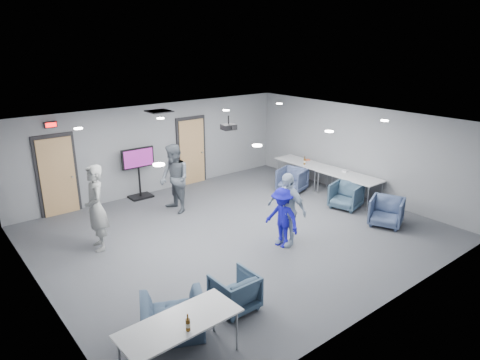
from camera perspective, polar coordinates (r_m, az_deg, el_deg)
floor at (r=10.60m, az=-0.19°, el=-6.98°), size 9.00×9.00×0.00m
ceiling at (r=9.77m, az=-0.20°, el=7.51°), size 9.00×9.00×0.00m
wall_back at (r=13.35m, az=-10.98°, el=4.17°), size 9.00×0.02×2.70m
wall_front at (r=7.62m, az=19.06°, el=-7.41°), size 9.00×0.02×2.70m
wall_left at (r=8.28m, az=-25.51°, el=-6.14°), size 0.02×8.00×2.70m
wall_right at (r=13.27m, az=15.22°, el=3.78°), size 0.02×8.00×2.70m
door_left at (r=12.33m, az=-23.14°, el=0.48°), size 1.06×0.17×2.24m
door_right at (r=13.96m, az=-6.48°, el=3.80°), size 1.06×0.17×2.24m
exit_sign at (r=12.00m, az=-23.93°, el=6.76°), size 0.32×0.08×0.16m
hvac_diffuser at (r=11.82m, az=-10.74°, el=9.00°), size 0.60×0.60×0.03m
downlights at (r=9.77m, az=-0.20°, el=7.42°), size 6.18×3.78×0.02m
person_a at (r=9.97m, az=-18.66°, el=-3.57°), size 0.58×0.78×1.96m
person_b at (r=11.65m, az=-8.73°, el=0.14°), size 0.72×0.92×1.89m
person_c at (r=9.76m, az=6.21°, el=-3.89°), size 0.61×1.07×1.72m
person_d at (r=9.71m, az=5.63°, el=-5.00°), size 0.60×0.95×1.40m
chair_right_a at (r=13.38m, az=6.95°, el=0.02°), size 1.00×0.99×0.73m
chair_right_b at (r=12.32m, az=13.94°, el=-2.05°), size 0.96×0.94×0.72m
chair_right_c at (r=11.47m, az=18.94°, el=-4.03°), size 1.04×1.03×0.73m
chair_front_a at (r=7.71m, az=-0.72°, el=-14.65°), size 0.71×0.73×0.66m
chair_front_b at (r=7.18m, az=-8.89°, el=-17.75°), size 1.27×1.21×0.65m
table_right_a at (r=14.10m, az=8.28°, el=2.27°), size 0.76×1.83×0.73m
table_right_b at (r=12.94m, az=14.40°, el=0.43°), size 0.82×1.96×0.73m
table_front_left at (r=6.43m, az=-8.02°, el=-18.54°), size 1.80×0.79×0.73m
bottle_front at (r=6.18m, az=-6.95°, el=-18.59°), size 0.07×0.07×0.26m
bottle_right at (r=13.74m, az=8.61°, el=2.46°), size 0.07×0.07×0.28m
snack_box at (r=14.24m, az=8.93°, el=2.66°), size 0.20×0.16×0.04m
wrapper at (r=13.24m, az=13.82°, el=1.17°), size 0.24×0.20×0.05m
tv_stand at (r=12.92m, az=-13.34°, el=1.31°), size 1.00×0.47×1.53m
projector at (r=10.95m, az=-1.52°, el=7.10°), size 0.38×0.36×0.36m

